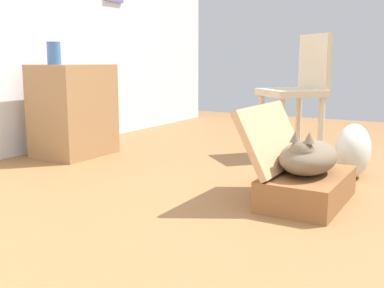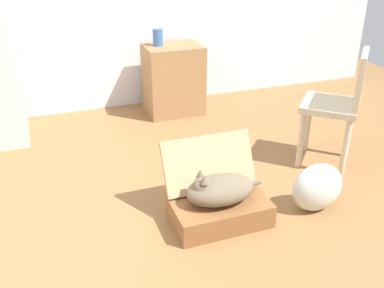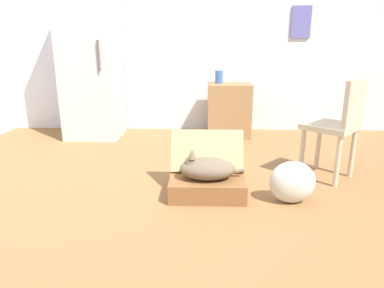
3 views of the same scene
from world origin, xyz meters
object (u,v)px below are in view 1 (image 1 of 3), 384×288
cat (308,157)px  side_table (73,110)px  vase_tall (54,53)px  plastic_bag_white (353,151)px  suitcase_base (307,188)px  chair (299,88)px

cat → side_table: size_ratio=0.76×
vase_tall → side_table: bearing=-12.7°
vase_tall → plastic_bag_white: bearing=-76.4°
suitcase_base → plastic_bag_white: bearing=-7.7°
suitcase_base → cat: (-0.01, 0.00, 0.17)m
suitcase_base → side_table: (0.30, 1.90, 0.27)m
suitcase_base → side_table: side_table is taller
side_table → cat: bearing=-99.4°
suitcase_base → cat: size_ratio=1.17×
chair → side_table: bearing=-107.4°
plastic_bag_white → chair: chair is taller
suitcase_base → vase_tall: vase_tall is taller
suitcase_base → plastic_bag_white: plastic_bag_white is taller
plastic_bag_white → suitcase_base: bearing=172.3°
cat → chair: size_ratio=0.57×
suitcase_base → chair: 1.30m
cat → vase_tall: 2.01m
cat → plastic_bag_white: 0.67m
side_table → vase_tall: size_ratio=4.23×
plastic_bag_white → side_table: 2.03m
vase_tall → chair: size_ratio=0.18×
suitcase_base → cat: bearing=178.0°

